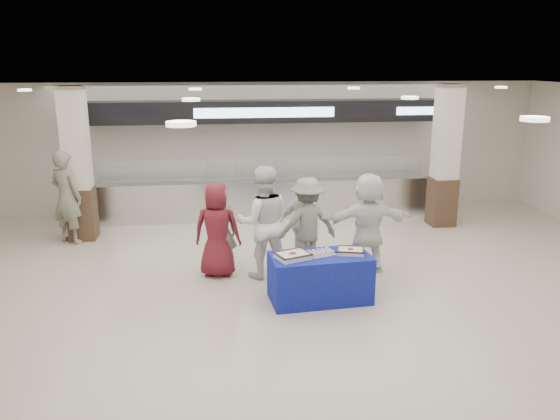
{
  "coord_description": "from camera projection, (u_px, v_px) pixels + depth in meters",
  "views": [
    {
      "loc": [
        -1.29,
        -7.4,
        3.63
      ],
      "look_at": [
        -0.11,
        1.6,
        1.18
      ],
      "focal_mm": 35.0,
      "sensor_mm": 36.0,
      "label": 1
    }
  ],
  "objects": [
    {
      "name": "sheet_cake_right",
      "position": [
        351.0,
        251.0,
        8.54
      ],
      "size": [
        0.48,
        0.42,
        0.09
      ],
      "color": "silver",
      "rests_on": "display_table"
    },
    {
      "name": "chef_tall",
      "position": [
        263.0,
        222.0,
        9.39
      ],
      "size": [
        0.98,
        0.78,
        1.97
      ],
      "primitive_type": "imported",
      "rotation": [
        0.0,
        0.0,
        3.18
      ],
      "color": "white",
      "rests_on": "ground"
    },
    {
      "name": "civilian_white",
      "position": [
        368.0,
        223.0,
        9.65
      ],
      "size": [
        1.68,
        0.55,
        1.8
      ],
      "primitive_type": "imported",
      "rotation": [
        0.0,
        0.0,
        3.15
      ],
      "color": "white",
      "rests_on": "ground"
    },
    {
      "name": "soldier_bg",
      "position": [
        66.0,
        197.0,
        11.19
      ],
      "size": [
        0.85,
        0.76,
        1.95
      ],
      "primitive_type": "imported",
      "rotation": [
        0.0,
        0.0,
        2.61
      ],
      "color": "slate",
      "rests_on": "ground"
    },
    {
      "name": "serving_line",
      "position": [
        264.0,
        170.0,
        13.06
      ],
      "size": [
        8.7,
        0.85,
        2.8
      ],
      "color": "silver",
      "rests_on": "ground"
    },
    {
      "name": "column_right",
      "position": [
        445.0,
        159.0,
        12.32
      ],
      "size": [
        0.55,
        0.55,
        3.2
      ],
      "color": "#39271A",
      "rests_on": "ground"
    },
    {
      "name": "display_table",
      "position": [
        320.0,
        278.0,
        8.56
      ],
      "size": [
        1.6,
        0.9,
        0.75
      ],
      "primitive_type": "cube",
      "rotation": [
        0.0,
        0.0,
        0.08
      ],
      "color": "#162397",
      "rests_on": "ground"
    },
    {
      "name": "civilian_maroon",
      "position": [
        217.0,
        230.0,
        9.47
      ],
      "size": [
        0.91,
        0.69,
        1.67
      ],
      "primitive_type": "imported",
      "rotation": [
        0.0,
        0.0,
        2.93
      ],
      "color": "maroon",
      "rests_on": "ground"
    },
    {
      "name": "cupcake_tray",
      "position": [
        321.0,
        253.0,
        8.49
      ],
      "size": [
        0.49,
        0.43,
        0.07
      ],
      "color": "silver",
      "rests_on": "display_table"
    },
    {
      "name": "ground",
      "position": [
        301.0,
        313.0,
        8.19
      ],
      "size": [
        14.0,
        14.0,
        0.0
      ],
      "primitive_type": "plane",
      "color": "beige",
      "rests_on": "ground"
    },
    {
      "name": "soldier_a",
      "position": [
        220.0,
        231.0,
        9.53
      ],
      "size": [
        0.63,
        0.46,
        1.6
      ],
      "primitive_type": "imported",
      "rotation": [
        0.0,
        0.0,
        3.0
      ],
      "color": "slate",
      "rests_on": "ground"
    },
    {
      "name": "sheet_cake_left",
      "position": [
        293.0,
        255.0,
        8.32
      ],
      "size": [
        0.59,
        0.53,
        0.1
      ],
      "color": "silver",
      "rests_on": "display_table"
    },
    {
      "name": "soldier_b",
      "position": [
        307.0,
        224.0,
        9.77
      ],
      "size": [
        1.17,
        0.78,
        1.69
      ],
      "primitive_type": "imported",
      "rotation": [
        0.0,
        0.0,
        3.29
      ],
      "color": "slate",
      "rests_on": "ground"
    },
    {
      "name": "column_left",
      "position": [
        78.0,
        168.0,
        11.31
      ],
      "size": [
        0.55,
        0.55,
        3.2
      ],
      "color": "#39271A",
      "rests_on": "ground"
    },
    {
      "name": "chef_short",
      "position": [
        303.0,
        222.0,
        10.15
      ],
      "size": [
        0.9,
        0.38,
        1.54
      ],
      "primitive_type": "imported",
      "rotation": [
        0.0,
        0.0,
        3.14
      ],
      "color": "white",
      "rests_on": "ground"
    }
  ]
}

